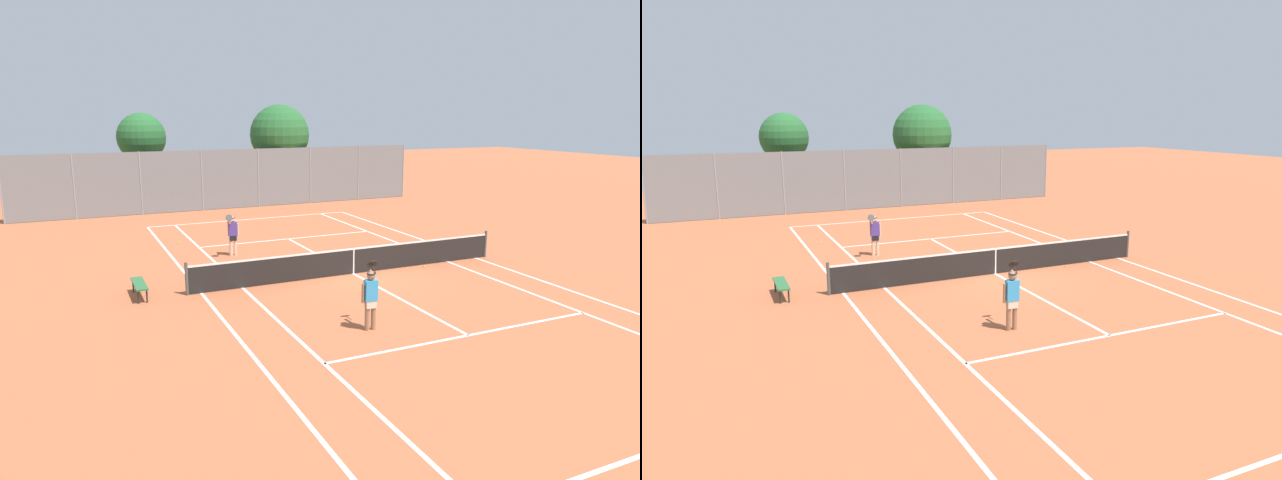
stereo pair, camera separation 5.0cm
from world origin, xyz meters
TOP-DOWN VIEW (x-y plane):
  - ground_plane at (0.00, 0.00)m, footprint 120.00×120.00m
  - court_line_markings at (0.00, 0.00)m, footprint 11.10×23.90m
  - tennis_net at (0.00, 0.00)m, footprint 12.00×0.10m
  - player_near_side at (-2.12, -4.97)m, footprint 0.72×0.72m
  - player_far_left at (-3.17, 4.42)m, footprint 0.67×0.73m
  - loose_tennis_ball_0 at (-1.59, -3.87)m, footprint 0.07×0.07m
  - loose_tennis_ball_1 at (-4.76, 7.60)m, footprint 0.07×0.07m
  - loose_tennis_ball_2 at (-1.15, 11.37)m, footprint 0.07×0.07m
  - loose_tennis_ball_3 at (2.84, -0.29)m, footprint 0.07×0.07m
  - courtside_bench at (-7.34, 0.42)m, footprint 0.36×1.50m
  - back_fence at (0.00, 15.84)m, footprint 24.40×0.08m
  - tree_behind_left at (-4.47, 19.75)m, footprint 2.99×2.99m
  - tree_behind_right at (3.80, 17.48)m, footprint 3.83×3.83m

SIDE VIEW (x-z plane):
  - ground_plane at x=0.00m, z-range 0.00..0.00m
  - court_line_markings at x=0.00m, z-range 0.00..0.01m
  - loose_tennis_ball_0 at x=-1.59m, z-range 0.00..0.07m
  - loose_tennis_ball_1 at x=-4.76m, z-range 0.00..0.07m
  - loose_tennis_ball_2 at x=-1.15m, z-range 0.00..0.07m
  - loose_tennis_ball_3 at x=2.84m, z-range 0.00..0.07m
  - courtside_bench at x=-7.34m, z-range 0.18..0.64m
  - tennis_net at x=0.00m, z-range -0.03..1.04m
  - player_near_side at x=-2.12m, z-range 0.04..1.81m
  - player_far_left at x=-3.17m, z-range 0.04..1.81m
  - back_fence at x=0.00m, z-range 0.00..3.57m
  - tree_behind_left at x=-4.47m, z-range 1.24..6.93m
  - tree_behind_right at x=3.80m, z-range 1.06..7.27m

